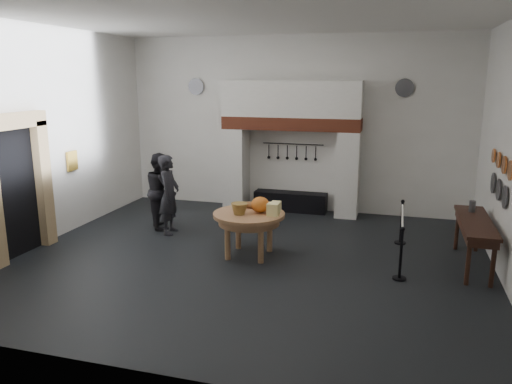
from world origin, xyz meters
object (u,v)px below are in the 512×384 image
(iron_range, at_px, (290,202))
(work_table, at_px, (249,215))
(visitor_far, at_px, (161,190))
(side_table, at_px, (476,222))
(barrier_post_far, at_px, (401,223))
(visitor_near, at_px, (169,195))
(barrier_post_near, at_px, (401,255))

(iron_range, distance_m, work_table, 3.58)
(visitor_far, height_order, side_table, visitor_far)
(work_table, height_order, barrier_post_far, barrier_post_far)
(visitor_near, relative_size, barrier_post_near, 1.99)
(barrier_post_near, bearing_deg, iron_range, 125.47)
(barrier_post_near, bearing_deg, visitor_far, 162.48)
(side_table, height_order, barrier_post_far, same)
(side_table, bearing_deg, visitor_far, 173.99)
(iron_range, bearing_deg, side_table, -35.63)
(work_table, xyz_separation_m, barrier_post_far, (2.88, 1.59, -0.39))
(visitor_far, xyz_separation_m, barrier_post_near, (5.42, -1.71, -0.43))
(visitor_near, xyz_separation_m, side_table, (6.31, -0.31, -0.03))
(iron_range, height_order, barrier_post_far, barrier_post_far)
(visitor_far, relative_size, barrier_post_near, 1.95)
(visitor_far, bearing_deg, barrier_post_far, -120.64)
(iron_range, distance_m, barrier_post_far, 3.42)
(visitor_far, height_order, barrier_post_near, visitor_far)
(visitor_near, bearing_deg, work_table, -120.21)
(side_table, bearing_deg, iron_range, 144.37)
(barrier_post_near, bearing_deg, visitor_near, 165.37)
(side_table, xyz_separation_m, barrier_post_near, (-1.29, -1.00, -0.42))
(visitor_far, distance_m, side_table, 6.74)
(barrier_post_near, xyz_separation_m, barrier_post_far, (0.00, 2.00, 0.00))
(barrier_post_far, bearing_deg, barrier_post_near, -90.00)
(work_table, distance_m, barrier_post_far, 3.31)
(visitor_far, bearing_deg, visitor_near, -168.71)
(iron_range, xyz_separation_m, barrier_post_far, (2.81, -1.94, 0.20))
(work_table, xyz_separation_m, barrier_post_near, (2.88, -0.41, -0.39))
(visitor_near, xyz_separation_m, barrier_post_far, (5.02, 0.69, -0.45))
(iron_range, relative_size, barrier_post_far, 2.11)
(visitor_near, bearing_deg, visitor_far, 37.55)
(visitor_near, height_order, barrier_post_near, visitor_near)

